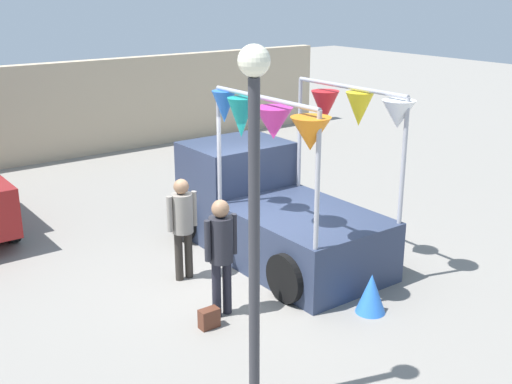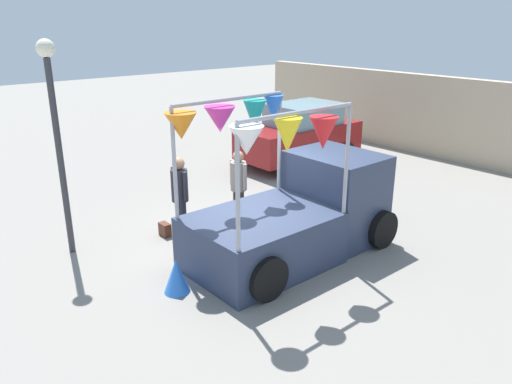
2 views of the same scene
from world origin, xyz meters
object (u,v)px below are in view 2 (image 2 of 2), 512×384
at_px(street_lamp, 55,120).
at_px(person_customer, 180,190).
at_px(parked_car, 300,134).
at_px(person_vendor, 238,181).
at_px(folded_kite_bundle_azure, 177,276).
at_px(vendor_truck, 300,208).
at_px(handbag, 165,229).

bearing_deg(street_lamp, person_customer, 66.07).
height_order(parked_car, person_vendor, parked_car).
bearing_deg(street_lamp, folded_kite_bundle_azure, 15.90).
relative_size(vendor_truck, person_vendor, 2.48).
xyz_separation_m(vendor_truck, street_lamp, (-2.84, -3.45, 1.72)).
height_order(vendor_truck, person_customer, vendor_truck).
bearing_deg(vendor_truck, person_customer, -143.09).
xyz_separation_m(vendor_truck, handbag, (-2.31, -1.67, -0.76)).
bearing_deg(handbag, person_customer, 29.74).
height_order(person_vendor, street_lamp, street_lamp).
xyz_separation_m(handbag, folded_kite_bundle_azure, (2.13, -1.02, 0.16)).
relative_size(vendor_truck, handbag, 14.89).
height_order(person_vendor, handbag, person_vendor).
distance_m(person_vendor, street_lamp, 3.86).
bearing_deg(person_vendor, vendor_truck, 3.25).
bearing_deg(person_customer, vendor_truck, 36.91).
bearing_deg(folded_kite_bundle_azure, street_lamp, -164.10).
bearing_deg(street_lamp, vendor_truck, 50.56).
xyz_separation_m(street_lamp, folded_kite_bundle_azure, (2.65, 0.76, -2.32)).
bearing_deg(parked_car, person_customer, -67.50).
relative_size(handbag, folded_kite_bundle_azure, 0.47).
distance_m(person_vendor, folded_kite_bundle_azure, 3.13).
xyz_separation_m(person_customer, street_lamp, (-0.88, -1.98, 1.55)).
height_order(vendor_truck, parked_car, vendor_truck).
relative_size(vendor_truck, person_customer, 2.38).
bearing_deg(vendor_truck, street_lamp, -129.44).
distance_m(street_lamp, folded_kite_bundle_azure, 3.60).
distance_m(parked_car, folded_kite_bundle_azure, 8.32).
height_order(vendor_truck, street_lamp, street_lamp).
bearing_deg(parked_car, handbag, -71.04).
xyz_separation_m(parked_car, folded_kite_bundle_azure, (4.23, -7.13, -0.64)).
bearing_deg(folded_kite_bundle_azure, person_customer, 145.45).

